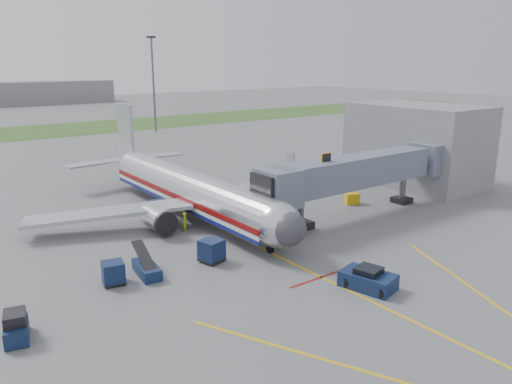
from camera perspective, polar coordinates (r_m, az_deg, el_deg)
ground at (r=39.86m, az=3.44°, el=-7.79°), size 400.00×400.00×0.00m
grass_strip at (r=121.36m, az=-25.27°, el=6.14°), size 300.00×25.00×0.01m
apron_markings at (r=35.05m, az=11.42°, el=-11.37°), size 21.52×50.00×0.01m
airliner at (r=51.01m, az=-7.61°, el=0.30°), size 32.10×35.67×10.25m
jet_bridge at (r=50.57m, az=11.04°, el=2.16°), size 25.30×4.00×6.90m
terminal at (r=66.74m, az=17.88°, el=5.20°), size 10.00×16.00×10.00m
light_mast_right at (r=114.11m, az=-11.65°, el=12.22°), size 2.00×0.44×20.40m
pushback_tug at (r=35.86m, az=12.69°, el=-9.72°), size 3.04×4.06×1.51m
baggage_tug at (r=32.05m, az=-25.74°, el=-13.78°), size 1.78×2.64×1.69m
baggage_cart_a at (r=36.91m, az=-15.99°, el=-8.87°), size 1.79×1.79×1.63m
baggage_cart_b at (r=39.35m, az=-5.10°, el=-6.69°), size 2.02×2.02×1.79m
baggage_cart_c at (r=50.18m, az=-11.07°, el=-2.07°), size 2.14×2.14×1.91m
belt_loader at (r=37.93m, az=-12.40°, el=-8.54°), size 1.73×4.14×1.97m
ground_power_cart at (r=55.88m, az=10.92°, el=-0.75°), size 1.76×1.52×1.18m
ramp_worker at (r=46.39m, az=-8.10°, el=-3.42°), size 0.73×0.79×1.82m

